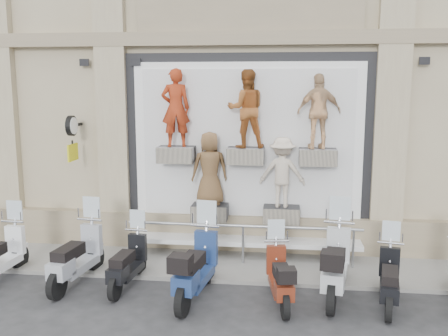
{
  "coord_description": "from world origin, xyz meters",
  "views": [
    {
      "loc": [
        0.84,
        -8.18,
        3.89
      ],
      "look_at": [
        -0.4,
        1.9,
        2.16
      ],
      "focal_mm": 40.0,
      "sensor_mm": 36.0,
      "label": 1
    }
  ],
  "objects": [
    {
      "name": "ground",
      "position": [
        0.0,
        0.0,
        0.0
      ],
      "size": [
        90.0,
        90.0,
        0.0
      ],
      "primitive_type": "plane",
      "color": "#2A2A2C",
      "rests_on": "ground"
    },
    {
      "name": "sidewalk",
      "position": [
        0.0,
        2.1,
        0.04
      ],
      "size": [
        16.0,
        2.2,
        0.08
      ],
      "primitive_type": "cube",
      "color": "gray",
      "rests_on": "ground"
    },
    {
      "name": "building",
      "position": [
        0.0,
        7.0,
        6.0
      ],
      "size": [
        14.0,
        8.6,
        12.0
      ],
      "primitive_type": null,
      "color": "tan",
      "rests_on": "ground"
    },
    {
      "name": "shop_vitrine",
      "position": [
        0.04,
        2.75,
        2.39
      ],
      "size": [
        5.6,
        0.83,
        4.3
      ],
      "color": "black",
      "rests_on": "ground"
    },
    {
      "name": "guard_rail",
      "position": [
        0.0,
        2.0,
        0.47
      ],
      "size": [
        5.06,
        0.1,
        0.93
      ],
      "primitive_type": null,
      "color": "#9EA0A5",
      "rests_on": "ground"
    },
    {
      "name": "clock_sign_bracket",
      "position": [
        -3.9,
        2.47,
        2.8
      ],
      "size": [
        0.1,
        0.8,
        1.02
      ],
      "color": "black",
      "rests_on": "ground"
    },
    {
      "name": "scooter_c",
      "position": [
        -3.13,
        0.65,
        0.81
      ],
      "size": [
        0.82,
        2.04,
        1.61
      ],
      "primitive_type": null,
      "rotation": [
        0.0,
        0.0,
        -0.12
      ],
      "color": "#92969F",
      "rests_on": "ground"
    },
    {
      "name": "scooter_d",
      "position": [
        -2.1,
        0.65,
        0.7
      ],
      "size": [
        0.64,
        1.75,
        1.39
      ],
      "primitive_type": null,
      "rotation": [
        0.0,
        0.0,
        -0.08
      ],
      "color": "black",
      "rests_on": "ground"
    },
    {
      "name": "scooter_e",
      "position": [
        -0.71,
        0.3,
        0.84
      ],
      "size": [
        0.87,
        2.13,
        1.68
      ],
      "primitive_type": null,
      "rotation": [
        0.0,
        0.0,
        -0.13
      ],
      "color": "navy",
      "rests_on": "ground"
    },
    {
      "name": "scooter_f",
      "position": [
        0.8,
        0.29,
        0.69
      ],
      "size": [
        0.76,
        1.76,
        1.39
      ],
      "primitive_type": null,
      "rotation": [
        0.0,
        0.0,
        0.16
      ],
      "color": "maroon",
      "rests_on": "ground"
    },
    {
      "name": "scooter_g",
      "position": [
        1.81,
        0.69,
        0.87
      ],
      "size": [
        0.98,
        2.21,
        1.74
      ],
      "primitive_type": null,
      "rotation": [
        0.0,
        0.0,
        -0.17
      ],
      "color": "#B2B6B9",
      "rests_on": "ground"
    },
    {
      "name": "scooter_h",
      "position": [
        2.72,
        0.41,
        0.7
      ],
      "size": [
        0.81,
        1.78,
        1.4
      ],
      "primitive_type": null,
      "rotation": [
        0.0,
        0.0,
        -0.19
      ],
      "color": "black",
      "rests_on": "ground"
    }
  ]
}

